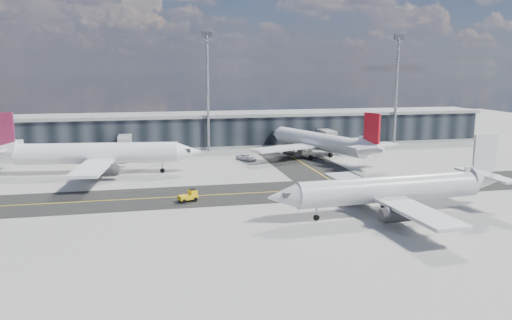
# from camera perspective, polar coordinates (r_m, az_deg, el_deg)

# --- Properties ---
(ground) EXTENTS (300.00, 300.00, 0.00)m
(ground) POSITION_cam_1_polar(r_m,az_deg,el_deg) (78.16, -1.29, -4.57)
(ground) COLOR gray
(ground) RESTS_ON ground
(taxiway_lanes) EXTENTS (180.00, 63.00, 0.03)m
(taxiway_lanes) POSITION_cam_1_polar(r_m,az_deg,el_deg) (89.12, -0.11, -2.68)
(taxiway_lanes) COLOR black
(taxiway_lanes) RESTS_ON ground
(terminal_concourse) EXTENTS (152.00, 19.80, 8.80)m
(terminal_concourse) POSITION_cam_1_polar(r_m,az_deg,el_deg) (130.88, -5.78, 3.30)
(terminal_concourse) COLOR black
(terminal_concourse) RESTS_ON ground
(floodlight_masts) EXTENTS (102.50, 0.70, 28.90)m
(floodlight_masts) POSITION_cam_1_polar(r_m,az_deg,el_deg) (123.08, -5.54, 8.24)
(floodlight_masts) COLOR gray
(floodlight_masts) RESTS_ON ground
(airliner_af) EXTENTS (40.91, 34.97, 12.11)m
(airliner_af) POSITION_cam_1_polar(r_m,az_deg,el_deg) (101.17, -17.96, 0.69)
(airliner_af) COLOR white
(airliner_af) RESTS_ON ground
(airliner_redtail) EXTENTS (32.59, 37.70, 11.54)m
(airliner_redtail) POSITION_cam_1_polar(r_m,az_deg,el_deg) (114.06, 7.33, 2.07)
(airliner_redtail) COLOR white
(airliner_redtail) RESTS_ON ground
(airliner_near) EXTENTS (36.52, 31.13, 10.82)m
(airliner_near) POSITION_cam_1_polar(r_m,az_deg,el_deg) (72.39, 15.38, -3.25)
(airliner_near) COLOR #B8BBBD
(airliner_near) RESTS_ON ground
(baggage_tug) EXTENTS (3.20, 2.36, 1.81)m
(baggage_tug) POSITION_cam_1_polar(r_m,az_deg,el_deg) (77.70, -7.62, -4.06)
(baggage_tug) COLOR yellow
(baggage_tug) RESTS_ON ground
(service_van) EXTENTS (4.89, 5.49, 1.41)m
(service_van) POSITION_cam_1_polar(r_m,az_deg,el_deg) (111.22, -1.10, 0.32)
(service_van) COLOR white
(service_van) RESTS_ON ground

